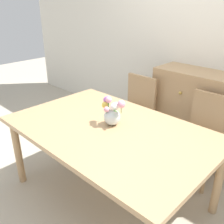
# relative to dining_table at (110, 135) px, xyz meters

# --- Properties ---
(ground_plane) EXTENTS (12.00, 12.00, 0.00)m
(ground_plane) POSITION_rel_dining_table_xyz_m (0.00, 0.00, -0.67)
(ground_plane) COLOR #B7AD99
(back_wall) EXTENTS (7.00, 0.10, 2.80)m
(back_wall) POSITION_rel_dining_table_xyz_m (0.00, 1.60, 0.73)
(back_wall) COLOR silver
(back_wall) RESTS_ON ground_plane
(dining_table) EXTENTS (1.78, 1.14, 0.74)m
(dining_table) POSITION_rel_dining_table_xyz_m (0.00, 0.00, 0.00)
(dining_table) COLOR tan
(dining_table) RESTS_ON ground_plane
(chair_left) EXTENTS (0.42, 0.42, 0.90)m
(chair_left) POSITION_rel_dining_table_xyz_m (-0.45, 0.91, -0.15)
(chair_left) COLOR tan
(chair_left) RESTS_ON ground_plane
(chair_right) EXTENTS (0.42, 0.42, 0.90)m
(chair_right) POSITION_rel_dining_table_xyz_m (0.45, 0.91, -0.15)
(chair_right) COLOR tan
(chair_right) RESTS_ON ground_plane
(dresser) EXTENTS (1.40, 0.47, 1.00)m
(dresser) POSITION_rel_dining_table_xyz_m (0.33, 1.33, -0.17)
(dresser) COLOR tan
(dresser) RESTS_ON ground_plane
(flower_vase) EXTENTS (0.22, 0.21, 0.26)m
(flower_vase) POSITION_rel_dining_table_xyz_m (-0.03, 0.06, 0.19)
(flower_vase) COLOR silver
(flower_vase) RESTS_ON dining_table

